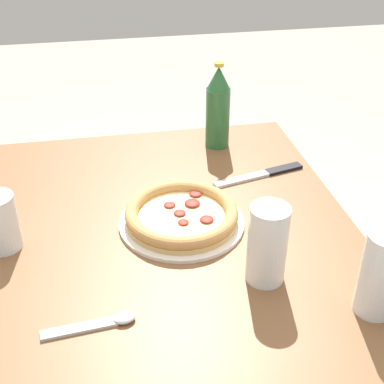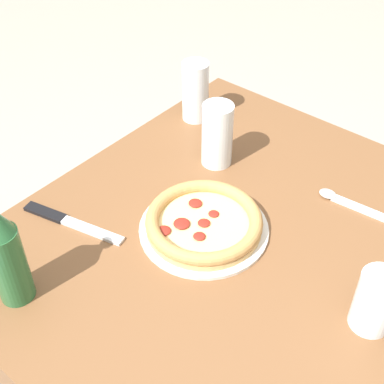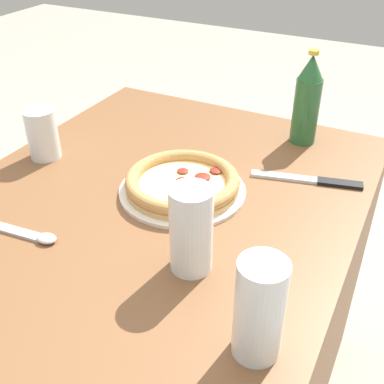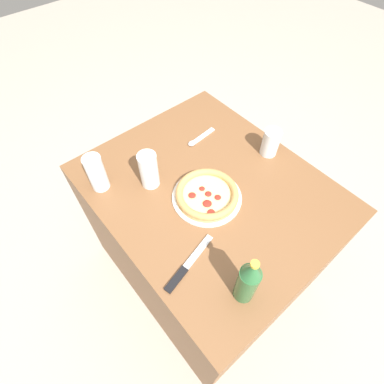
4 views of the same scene
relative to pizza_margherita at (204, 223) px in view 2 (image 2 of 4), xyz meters
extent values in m
cube|color=brown|center=(0.03, -0.04, -0.39)|extent=(0.96, 0.80, 0.75)
cylinder|color=silver|center=(0.00, 0.00, -0.02)|extent=(0.26, 0.26, 0.01)
cylinder|color=tan|center=(0.00, 0.00, -0.01)|extent=(0.23, 0.23, 0.01)
cylinder|color=#EACC7F|center=(0.00, 0.00, 0.00)|extent=(0.21, 0.21, 0.00)
torus|color=tan|center=(0.00, 0.00, 0.01)|extent=(0.24, 0.24, 0.03)
ellipsoid|color=maroon|center=(-0.04, -0.02, 0.01)|extent=(0.02, 0.02, 0.01)
ellipsoid|color=maroon|center=(0.00, 0.00, 0.01)|extent=(0.03, 0.03, 0.01)
ellipsoid|color=maroon|center=(-0.07, 0.04, 0.01)|extent=(0.03, 0.03, 0.01)
ellipsoid|color=maroon|center=(0.03, 0.00, 0.01)|extent=(0.02, 0.02, 0.00)
ellipsoid|color=maroon|center=(0.03, 0.05, 0.01)|extent=(0.03, 0.03, 0.01)
ellipsoid|color=maroon|center=(-0.03, 0.03, 0.01)|extent=(0.03, 0.03, 0.01)
cylinder|color=white|center=(0.01, -0.36, 0.04)|extent=(0.07, 0.07, 0.12)
cylinder|color=#F4A323|center=(0.01, -0.36, 0.03)|extent=(0.06, 0.06, 0.09)
cylinder|color=white|center=(0.20, 0.12, 0.06)|extent=(0.07, 0.07, 0.15)
cylinder|color=black|center=(0.20, 0.12, 0.03)|extent=(0.06, 0.06, 0.10)
cylinder|color=white|center=(0.31, 0.28, 0.06)|extent=(0.07, 0.07, 0.16)
cylinder|color=orange|center=(0.31, 0.28, 0.03)|extent=(0.06, 0.06, 0.10)
cylinder|color=#286033|center=(-0.34, 0.16, 0.06)|extent=(0.06, 0.06, 0.16)
cube|color=black|center=(-0.18, 0.29, -0.02)|extent=(0.05, 0.10, 0.01)
cube|color=silver|center=(-0.15, 0.17, -0.02)|extent=(0.05, 0.14, 0.01)
cube|color=silver|center=(0.26, -0.22, -0.02)|extent=(0.03, 0.13, 0.01)
ellipsoid|color=silver|center=(0.26, -0.14, -0.01)|extent=(0.03, 0.04, 0.01)
camera|label=1|loc=(0.91, -0.15, 0.64)|focal=50.00mm
camera|label=2|loc=(-0.60, -0.47, 0.76)|focal=50.00mm
camera|label=3|loc=(0.74, 0.40, 0.53)|focal=45.00mm
camera|label=4|loc=(-0.47, 0.47, 0.91)|focal=28.00mm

